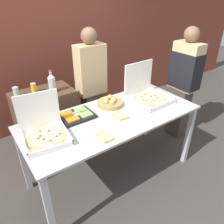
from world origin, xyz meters
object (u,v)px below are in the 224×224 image
at_px(bread_basket, 110,102).
at_px(person_server_vest, 184,80).
at_px(soda_bottle, 52,83).
at_px(veggie_tray, 77,115).
at_px(soda_can_silver, 16,92).
at_px(paper_plate_front_center, 120,116).
at_px(soda_can_colored, 34,88).
at_px(pizza_box_far_left, 147,94).
at_px(paper_plate_front_left, 105,137).
at_px(pizza_box_near_right, 44,131).
at_px(person_guest_plaid, 92,88).

relative_size(bread_basket, person_server_vest, 0.18).
distance_m(soda_bottle, person_server_vest, 1.89).
bearing_deg(veggie_tray, soda_can_silver, 124.40).
xyz_separation_m(paper_plate_front_center, soda_can_colored, (-0.64, 0.93, 0.17)).
bearing_deg(pizza_box_far_left, paper_plate_front_left, -158.65).
bearing_deg(pizza_box_near_right, person_guest_plaid, 45.07).
xyz_separation_m(bread_basket, soda_can_colored, (-0.71, 0.63, 0.15)).
height_order(paper_plate_front_center, person_guest_plaid, person_guest_plaid).
height_order(paper_plate_front_center, person_server_vest, person_server_vest).
bearing_deg(soda_can_colored, paper_plate_front_center, -55.76).
bearing_deg(veggie_tray, person_server_vest, -2.33).
height_order(bread_basket, soda_can_silver, soda_can_silver).
bearing_deg(soda_can_colored, paper_plate_front_left, -76.54).
bearing_deg(paper_plate_front_left, bread_basket, 50.79).
xyz_separation_m(veggie_tray, soda_can_colored, (-0.24, 0.65, 0.16)).
height_order(paper_plate_front_center, bread_basket, bread_basket).
xyz_separation_m(paper_plate_front_center, soda_bottle, (-0.44, 0.83, 0.23)).
bearing_deg(person_server_vest, soda_can_colored, 69.95).
xyz_separation_m(pizza_box_near_right, soda_bottle, (0.38, 0.71, 0.17)).
xyz_separation_m(pizza_box_far_left, paper_plate_front_center, (-0.54, -0.15, -0.07)).
distance_m(soda_bottle, soda_can_silver, 0.43).
xyz_separation_m(soda_can_silver, person_guest_plaid, (0.99, -0.08, -0.17)).
xyz_separation_m(bread_basket, soda_bottle, (-0.51, 0.53, 0.21)).
bearing_deg(bread_basket, paper_plate_front_left, -129.21).
height_order(bread_basket, soda_can_colored, soda_can_colored).
height_order(pizza_box_near_right, bread_basket, pizza_box_near_right).
height_order(pizza_box_far_left, bread_basket, pizza_box_far_left).
relative_size(paper_plate_front_center, veggie_tray, 0.57).
height_order(pizza_box_near_right, paper_plate_front_center, pizza_box_near_right).
relative_size(soda_bottle, soda_can_colored, 2.27).
distance_m(veggie_tray, person_server_vest, 1.74).
distance_m(paper_plate_front_left, soda_bottle, 1.08).
relative_size(pizza_box_near_right, soda_can_silver, 3.84).
relative_size(pizza_box_far_left, soda_can_silver, 3.90).
distance_m(pizza_box_near_right, person_guest_plaid, 1.22).
height_order(paper_plate_front_center, soda_bottle, soda_bottle).
height_order(pizza_box_near_right, soda_can_colored, pizza_box_near_right).
distance_m(pizza_box_far_left, person_guest_plaid, 0.82).
bearing_deg(pizza_box_near_right, soda_bottle, 68.87).
height_order(veggie_tray, soda_can_colored, soda_can_colored).
height_order(pizza_box_far_left, soda_can_silver, pizza_box_far_left).
bearing_deg(soda_can_colored, pizza_box_far_left, -33.63).
relative_size(soda_bottle, person_guest_plaid, 0.16).
height_order(veggie_tray, person_guest_plaid, person_guest_plaid).
bearing_deg(soda_can_colored, veggie_tray, -69.75).
height_order(pizza_box_near_right, soda_bottle, pizza_box_near_right).
bearing_deg(paper_plate_front_center, soda_can_silver, 131.98).
bearing_deg(bread_basket, person_server_vest, -4.07).
xyz_separation_m(pizza_box_near_right, pizza_box_far_left, (1.36, 0.03, 0.01)).
xyz_separation_m(paper_plate_front_center, veggie_tray, (-0.40, 0.28, 0.01)).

